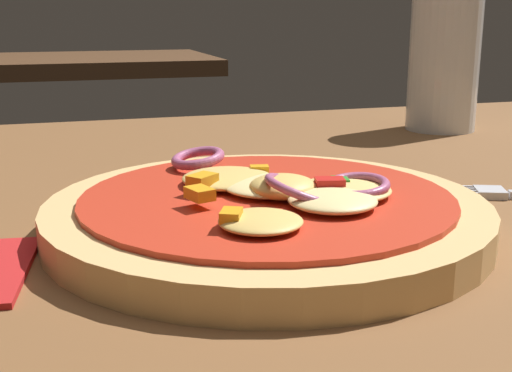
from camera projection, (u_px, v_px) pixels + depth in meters
name	position (u px, v px, depth m)	size (l,w,h in m)	color
dining_table	(322.00, 263.00, 0.37)	(1.25, 0.83, 0.04)	brown
pizza	(268.00, 211.00, 0.36)	(0.24, 0.24, 0.04)	tan
beer_glass	(444.00, 62.00, 0.66)	(0.07, 0.07, 0.15)	silver
background_table	(35.00, 65.00, 1.68)	(0.87, 0.45, 0.04)	#4C301C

